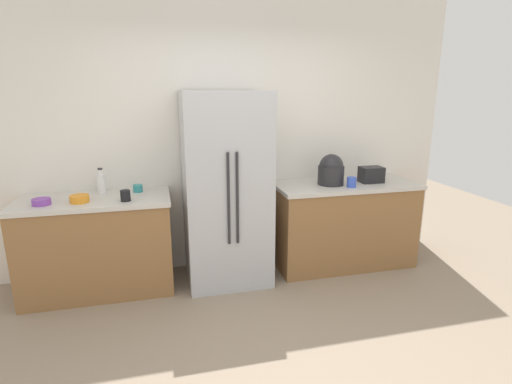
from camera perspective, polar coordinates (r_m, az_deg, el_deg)
ground_plane at (r=3.08m, az=2.95°, el=-23.11°), size 9.78×9.78×0.00m
kitchen_back_panel at (r=4.20m, az=-4.00°, el=9.94°), size 4.89×0.10×3.09m
counter_left at (r=4.05m, az=-21.77°, el=-7.06°), size 1.37×0.67×0.91m
counter_right at (r=4.44m, az=12.45°, el=-4.46°), size 1.51×0.67×0.91m
refrigerator at (r=3.87m, az=-4.35°, el=0.41°), size 0.80×0.74×1.87m
toaster at (r=4.41m, az=16.28°, el=2.43°), size 0.24×0.17×0.17m
rice_cooker at (r=4.19m, az=10.78°, el=3.07°), size 0.27×0.27×0.32m
bottle_a at (r=4.05m, az=-21.41°, el=1.23°), size 0.08×0.08×0.25m
cup_a at (r=3.71m, az=-18.32°, el=-0.51°), size 0.09×0.09×0.10m
cup_b at (r=4.14m, az=13.62°, el=1.39°), size 0.09×0.09×0.10m
cup_c at (r=4.01m, az=-16.68°, el=0.52°), size 0.09×0.09×0.07m
bowl_a at (r=3.82m, az=-24.12°, el=-0.89°), size 0.16×0.16×0.06m
bowl_b at (r=3.88m, az=-28.56°, el=-1.24°), size 0.15×0.15×0.05m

